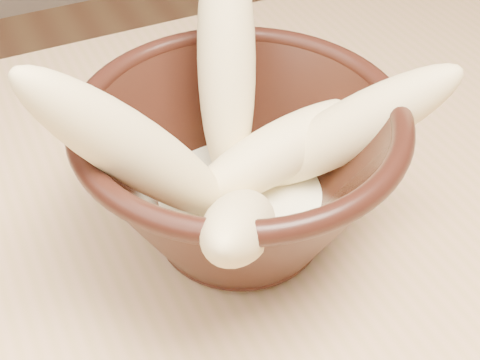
# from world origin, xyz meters

# --- Properties ---
(bowl) EXTENTS (0.22, 0.22, 0.12)m
(bowl) POSITION_xyz_m (-0.20, 0.07, 0.82)
(bowl) COLOR black
(bowl) RESTS_ON table
(milk_puddle) EXTENTS (0.12, 0.12, 0.02)m
(milk_puddle) POSITION_xyz_m (-0.20, 0.07, 0.79)
(milk_puddle) COLOR #F4EEC4
(milk_puddle) RESTS_ON bowl
(banana_upright) EXTENTS (0.09, 0.13, 0.17)m
(banana_upright) POSITION_xyz_m (-0.19, 0.12, 0.87)
(banana_upright) COLOR #EBD18B
(banana_upright) RESTS_ON bowl
(banana_left) EXTENTS (0.15, 0.04, 0.17)m
(banana_left) POSITION_xyz_m (-0.28, 0.06, 0.86)
(banana_left) COLOR #EBD18B
(banana_left) RESTS_ON bowl
(banana_right) EXTENTS (0.16, 0.10, 0.12)m
(banana_right) POSITION_xyz_m (-0.13, 0.05, 0.84)
(banana_right) COLOR #EBD18B
(banana_right) RESTS_ON bowl
(banana_across) EXTENTS (0.15, 0.06, 0.06)m
(banana_across) POSITION_xyz_m (-0.17, 0.07, 0.82)
(banana_across) COLOR #EBD18B
(banana_across) RESTS_ON bowl
(banana_front) EXTENTS (0.11, 0.13, 0.11)m
(banana_front) POSITION_xyz_m (-0.23, 0.00, 0.84)
(banana_front) COLOR #EBD18B
(banana_front) RESTS_ON bowl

